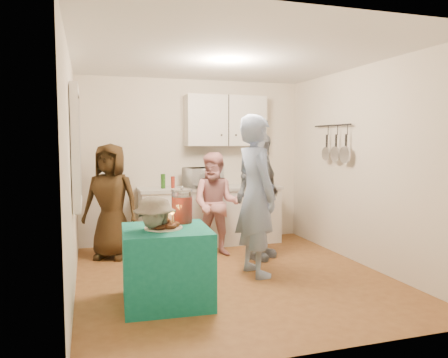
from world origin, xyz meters
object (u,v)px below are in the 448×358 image
object	(u,v)px
punch_jar	(182,207)
child_near_left	(155,252)
woman_back_center	(216,204)
woman_back_right	(259,196)
microwave	(203,177)
man_birthday	(256,195)
counter	(211,217)
party_table	(167,265)
woman_back_left	(111,201)

from	to	relation	value
punch_jar	child_near_left	world-z (taller)	punch_jar
woman_back_center	woman_back_right	bearing A→B (deg)	-8.25
microwave	punch_jar	xyz separation A→B (m)	(-0.77, -2.06, -0.13)
punch_jar	man_birthday	world-z (taller)	man_birthday
counter	woman_back_center	distance (m)	0.77
microwave	party_table	world-z (taller)	microwave
party_table	woman_back_center	distance (m)	1.92
punch_jar	woman_back_right	distance (m)	1.66
counter	microwave	world-z (taller)	microwave
counter	woman_back_left	world-z (taller)	woman_back_left
child_near_left	woman_back_center	bearing A→B (deg)	114.66
counter	microwave	xyz separation A→B (m)	(-0.12, 0.00, 0.63)
counter	man_birthday	world-z (taller)	man_birthday
man_birthday	woman_back_right	distance (m)	0.74
microwave	man_birthday	world-z (taller)	man_birthday
man_birthday	woman_back_right	size ratio (longest dim) A/B	1.11
punch_jar	child_near_left	xyz separation A→B (m)	(-0.34, -0.33, -0.38)
woman_back_left	woman_back_center	bearing A→B (deg)	12.87
punch_jar	woman_back_center	size ratio (longest dim) A/B	0.23
microwave	woman_back_center	size ratio (longest dim) A/B	0.37
punch_jar	man_birthday	size ratio (longest dim) A/B	0.17
woman_back_left	counter	bearing A→B (deg)	39.11
microwave	man_birthday	bearing A→B (deg)	-96.50
man_birthday	woman_back_left	size ratio (longest dim) A/B	1.22
woman_back_left	woman_back_right	distance (m)	2.05
woman_back_right	child_near_left	bearing A→B (deg)	-179.68
woman_back_center	child_near_left	world-z (taller)	woman_back_center
man_birthday	woman_back_right	xyz separation A→B (m)	(0.31, 0.66, -0.09)
party_table	child_near_left	distance (m)	0.23
woman_back_right	woman_back_center	bearing A→B (deg)	107.81
man_birthday	child_near_left	bearing A→B (deg)	111.22
woman_back_left	woman_back_center	size ratio (longest dim) A/B	1.09
counter	microwave	bearing A→B (deg)	180.00
man_birthday	child_near_left	world-z (taller)	man_birthday
counter	party_table	size ratio (longest dim) A/B	2.59
microwave	woman_back_right	xyz separation A→B (m)	(0.53, -1.02, -0.18)
party_table	punch_jar	bearing A→B (deg)	47.87
punch_jar	party_table	bearing A→B (deg)	-132.13
microwave	punch_jar	world-z (taller)	microwave
counter	woman_back_right	distance (m)	1.19
microwave	woman_back_left	world-z (taller)	woman_back_left
microwave	counter	bearing A→B (deg)	-14.00
microwave	woman_back_center	world-z (taller)	woman_back_center
woman_back_center	woman_back_left	bearing A→B (deg)	-167.99
microwave	child_near_left	bearing A→B (deg)	-128.82
party_table	woman_back_center	xyz separation A→B (m)	(0.99, 1.60, 0.35)
man_birthday	woman_back_center	size ratio (longest dim) A/B	1.32
counter	child_near_left	size ratio (longest dim) A/B	2.00
woman_back_right	counter	bearing A→B (deg)	71.98
microwave	woman_back_left	xyz separation A→B (m)	(-1.42, -0.38, -0.26)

